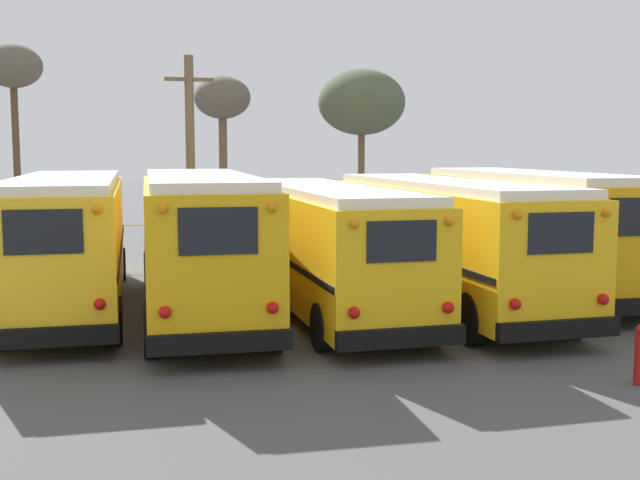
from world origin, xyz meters
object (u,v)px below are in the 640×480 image
Objects in this scene: school_bus_1 at (200,239)px; school_bus_3 at (444,237)px; school_bus_2 at (326,243)px; bare_tree_2 at (222,102)px; utility_pole at (190,152)px; bare_tree_1 at (13,71)px; school_bus_0 at (68,238)px; bare_tree_0 at (362,103)px; school_bus_4 at (529,227)px.

school_bus_3 is at bearing -2.28° from school_bus_1.
school_bus_2 is 1.45× the size of bare_tree_2.
bare_tree_1 reaches higher than utility_pole.
school_bus_2 is (3.02, -0.12, -0.17)m from school_bus_1.
school_bus_2 is at bearing -15.86° from school_bus_0.
school_bus_0 is 1.30× the size of bare_tree_1.
bare_tree_1 is (-15.30, 0.48, 1.15)m from bare_tree_0.
utility_pole reaches higher than school_bus_0.
bare_tree_0 is at bearing 61.53° from school_bus_1.
school_bus_3 is (3.02, -0.12, 0.07)m from school_bus_2.
school_bus_4 is 1.23× the size of bare_tree_1.
school_bus_0 is 20.60m from bare_tree_0.
school_bus_0 is at bearing 176.96° from school_bus_4.
utility_pole is 9.78m from bare_tree_1.
school_bus_0 is 18.90m from bare_tree_2.
school_bus_4 is 1.41× the size of bare_tree_2.
school_bus_1 reaches higher than school_bus_2.
bare_tree_2 reaches higher than school_bus_3.
utility_pole is at bearing -146.21° from bare_tree_0.
bare_tree_0 is (8.51, 5.70, 2.24)m from utility_pole.
bare_tree_1 is at bearing 131.34° from school_bus_4.
school_bus_0 is 1.47× the size of utility_pole.
utility_pole is at bearing 68.65° from school_bus_0.
school_bus_3 is 1.47× the size of utility_pole.
bare_tree_0 is (0.38, 16.47, 4.23)m from school_bus_4.
school_bus_0 is 1.06× the size of school_bus_4.
school_bus_1 is at bearing -99.44° from bare_tree_2.
utility_pole is 0.97× the size of bare_tree_0.
school_bus_4 is at bearing -71.78° from bare_tree_2.
school_bus_2 is 3.03m from school_bus_3.
school_bus_3 is at bearing -66.90° from utility_pole.
bare_tree_1 is at bearing 99.82° from school_bus_0.
bare_tree_1 is (-8.87, 18.03, 5.52)m from school_bus_2.
bare_tree_0 is 15.35m from bare_tree_1.
school_bus_1 is 0.98× the size of school_bus_2.
bare_tree_0 reaches higher than school_bus_4.
bare_tree_1 reaches higher than bare_tree_2.
school_bus_2 is at bearing -90.38° from bare_tree_2.
school_bus_1 is at bearing -173.97° from school_bus_4.
school_bus_0 is 1.49× the size of bare_tree_2.
school_bus_3 is (6.05, -0.24, -0.09)m from school_bus_1.
school_bus_2 is 20.84m from bare_tree_1.
school_bus_1 is at bearing -27.90° from school_bus_0.
school_bus_3 is at bearing -56.77° from bare_tree_1.
bare_tree_2 is (-2.90, 19.18, 4.34)m from school_bus_3.
utility_pole is 10.48m from bare_tree_0.
school_bus_2 is 19.57m from bare_tree_2.
bare_tree_0 is 6.48m from bare_tree_2.
bare_tree_1 is (-6.79, 6.18, 3.39)m from utility_pole.
school_bus_1 reaches higher than school_bus_0.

